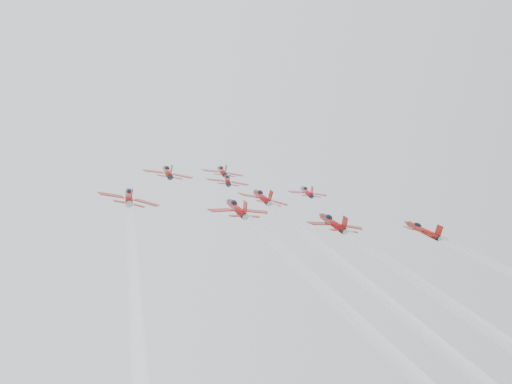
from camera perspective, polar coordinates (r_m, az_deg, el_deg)
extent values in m
cylinder|color=#9D160E|center=(149.02, -3.03, 1.81)|extent=(1.14, 9.02, 7.03)
cone|color=#9D160E|center=(155.15, -3.42, 2.19)|extent=(1.14, 2.51, 2.26)
cone|color=black|center=(143.39, -2.64, 1.43)|extent=(1.14, 1.67, 1.65)
ellipsoid|color=black|center=(151.26, -3.15, 2.15)|extent=(1.03, 2.39, 2.10)
cube|color=#9D160E|center=(147.71, -4.03, 1.87)|extent=(4.22, 2.70, 1.18)
cube|color=#9D160E|center=(148.78, -1.93, 1.61)|extent=(4.22, 2.70, 1.18)
cube|color=#9D160E|center=(144.42, -2.65, 2.00)|extent=(0.12, 2.72, 2.77)
cube|color=#9D160E|center=(144.12, -3.27, 1.57)|extent=(2.03, 1.33, 0.68)
cube|color=#9D160E|center=(144.69, -2.15, 1.43)|extent=(2.03, 1.33, 0.68)
cylinder|color=#A61A0F|center=(135.39, -7.85, 1.71)|extent=(1.23, 9.76, 7.61)
cone|color=#A61A0F|center=(142.11, -8.09, 2.16)|extent=(1.23, 2.71, 2.45)
cone|color=black|center=(129.24, -7.61, 1.25)|extent=(1.23, 1.81, 1.79)
ellipsoid|color=black|center=(137.84, -7.92, 2.11)|extent=(1.12, 2.58, 2.27)
cube|color=#A61A0F|center=(134.23, -9.10, 1.78)|extent=(4.57, 2.92, 1.28)
cube|color=#A61A0F|center=(134.88, -6.56, 1.47)|extent=(4.57, 2.92, 1.28)
cube|color=#A61A0F|center=(130.35, -7.59, 1.93)|extent=(0.13, 2.95, 3.00)
cube|color=#A61A0F|center=(130.17, -8.34, 1.42)|extent=(2.19, 1.45, 0.73)
cube|color=#A61A0F|center=(130.52, -6.98, 1.25)|extent=(2.19, 1.45, 0.73)
cylinder|color=#9F0F0F|center=(136.53, -2.55, 1.00)|extent=(1.06, 8.41, 6.55)
cone|color=#9F0F0F|center=(142.24, -2.97, 1.42)|extent=(1.06, 2.34, 2.11)
cone|color=black|center=(131.31, -2.14, 0.58)|extent=(1.06, 1.56, 1.54)
ellipsoid|color=black|center=(138.61, -2.68, 1.35)|extent=(0.96, 2.22, 1.95)
cube|color=#9F0F0F|center=(135.29, -3.57, 1.05)|extent=(3.94, 2.52, 1.10)
cube|color=#9F0F0F|center=(136.34, -1.43, 0.79)|extent=(3.94, 2.52, 1.10)
cube|color=#9F0F0F|center=(132.25, -2.15, 1.16)|extent=(0.12, 2.54, 2.58)
cube|color=#9F0F0F|center=(131.97, -2.78, 0.73)|extent=(1.89, 1.25, 0.63)
cube|color=#9F0F0F|center=(132.52, -1.65, 0.59)|extent=(1.89, 1.25, 0.63)
cylinder|color=#B11022|center=(139.12, 4.56, -0.03)|extent=(1.01, 8.01, 6.24)
cone|color=#B11022|center=(144.37, 3.91, 0.40)|extent=(1.01, 2.23, 2.01)
cone|color=black|center=(134.31, 5.21, -0.46)|extent=(1.01, 1.49, 1.47)
ellipsoid|color=black|center=(141.03, 4.34, 0.32)|extent=(0.92, 2.12, 1.86)
cube|color=#B11022|center=(137.66, 3.68, 0.01)|extent=(3.75, 2.40, 1.05)
cube|color=#B11022|center=(139.25, 5.61, -0.23)|extent=(3.75, 2.40, 1.05)
cube|color=#B11022|center=(135.18, 5.15, 0.09)|extent=(0.11, 2.42, 2.46)
cube|color=#B11022|center=(134.75, 4.58, -0.31)|extent=(1.80, 1.19, 0.60)
cube|color=#B11022|center=(135.60, 5.60, -0.44)|extent=(1.80, 1.19, 0.60)
cylinder|color=#A30F0F|center=(122.67, 0.57, -0.51)|extent=(1.17, 9.27, 7.23)
cone|color=#A30F0F|center=(128.86, -0.09, 0.07)|extent=(1.17, 2.58, 2.33)
cone|color=black|center=(117.01, 1.24, -1.10)|extent=(1.17, 1.72, 1.70)
ellipsoid|color=black|center=(124.91, 0.36, -0.04)|extent=(1.06, 2.45, 2.16)
cube|color=#A30F0F|center=(121.16, -0.64, -0.46)|extent=(4.34, 2.78, 1.22)
cube|color=#A30F0F|center=(122.63, 1.95, -0.77)|extent=(4.34, 2.78, 1.22)
cube|color=#A30F0F|center=(118.00, 1.20, -0.37)|extent=(0.13, 2.80, 2.85)
cube|color=#A30F0F|center=(117.63, 0.42, -0.91)|extent=(2.08, 1.37, 0.70)
cube|color=#A30F0F|center=(118.42, 1.81, -1.07)|extent=(2.08, 1.37, 0.70)
cylinder|color=white|center=(72.91, 10.51, -9.16)|extent=(1.49, 78.13, 57.77)
cylinder|color=maroon|center=(104.42, -11.23, -0.48)|extent=(1.15, 9.09, 7.08)
cone|color=maroon|center=(110.65, -11.32, 0.19)|extent=(1.15, 2.53, 2.28)
cone|color=black|center=(98.71, -11.13, -1.16)|extent=(1.15, 1.69, 1.66)
ellipsoid|color=black|center=(106.67, -11.23, 0.05)|extent=(1.04, 2.40, 2.11)
cube|color=maroon|center=(103.50, -12.77, -0.42)|extent=(4.25, 2.72, 1.19)
cube|color=maroon|center=(103.80, -9.68, -0.78)|extent=(4.25, 2.72, 1.19)
cube|color=maroon|center=(99.68, -11.06, -0.31)|extent=(0.13, 2.75, 2.79)
cube|color=maroon|center=(99.66, -11.98, -0.94)|extent=(2.04, 1.35, 0.68)
cube|color=maroon|center=(99.82, -10.32, -1.13)|extent=(2.04, 1.35, 0.68)
cylinder|color=white|center=(53.48, -9.55, -12.06)|extent=(1.46, 76.56, 56.61)
cylinder|color=#A81210|center=(107.48, -1.69, -1.54)|extent=(1.20, 9.53, 7.43)
cone|color=#A81210|center=(113.88, -2.33, -0.80)|extent=(1.20, 2.65, 2.39)
cone|color=black|center=(101.64, -1.03, -2.29)|extent=(1.20, 1.77, 1.74)
ellipsoid|color=black|center=(109.79, -1.89, -0.97)|extent=(1.09, 2.52, 2.21)
cube|color=#A81210|center=(106.04, -3.15, -1.49)|extent=(4.46, 2.85, 1.25)
cube|color=#A81210|center=(107.35, -0.08, -1.84)|extent=(4.46, 2.85, 1.25)
cube|color=#A81210|center=(102.64, -1.06, -1.42)|extent=(0.13, 2.88, 2.93)
cube|color=#A81210|center=(102.34, -1.98, -2.06)|extent=(2.14, 1.41, 0.72)
cube|color=#A81210|center=(103.04, -0.33, -2.25)|extent=(2.14, 1.41, 0.72)
cylinder|color=white|center=(56.53, 9.50, -14.01)|extent=(1.53, 80.27, 59.35)
cylinder|color=maroon|center=(109.60, 6.88, -2.80)|extent=(1.15, 9.14, 7.13)
cone|color=maroon|center=(115.47, 5.83, -2.04)|extent=(1.15, 2.54, 2.29)
cone|color=black|center=(104.27, 7.95, -3.57)|extent=(1.15, 1.70, 1.67)
ellipsoid|color=black|center=(111.71, 6.52, -2.24)|extent=(1.05, 2.42, 2.12)
cube|color=maroon|center=(107.84, 5.63, -2.78)|extent=(4.28, 2.74, 1.20)
cube|color=maroon|center=(109.92, 8.39, -3.08)|extent=(4.28, 2.74, 1.20)
cube|color=maroon|center=(105.17, 7.84, -2.74)|extent=(0.13, 2.76, 2.81)
cube|color=maroon|center=(104.67, 7.01, -3.35)|extent=(2.05, 1.35, 0.69)
cube|color=maroon|center=(105.78, 8.49, -3.50)|extent=(2.05, 1.35, 0.69)
cylinder|color=#9F190F|center=(119.82, 14.65, -3.36)|extent=(1.08, 8.57, 6.68)
cone|color=#9F190F|center=(125.00, 13.41, -2.69)|extent=(1.08, 2.38, 2.15)
cone|color=black|center=(115.14, 15.90, -4.03)|extent=(1.08, 1.59, 1.57)
ellipsoid|color=black|center=(121.69, 14.22, -2.87)|extent=(0.98, 2.27, 1.99)
cube|color=#9F190F|center=(117.89, 13.70, -3.36)|extent=(4.01, 2.57, 1.12)
cube|color=#9F190F|center=(120.48, 15.92, -3.58)|extent=(4.01, 2.57, 1.12)
cube|color=#9F190F|center=(115.94, 15.74, -3.32)|extent=(0.12, 2.59, 2.63)
cube|color=#9F190F|center=(115.29, 15.08, -3.85)|extent=(1.93, 1.27, 0.64)
cube|color=#9F190F|center=(116.67, 16.25, -3.96)|extent=(1.93, 1.27, 0.64)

